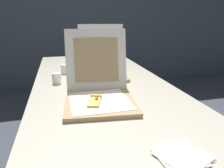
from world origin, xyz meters
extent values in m
cube|color=#4C5660|center=(0.00, 3.05, 1.30)|extent=(10.00, 0.10, 2.60)
cube|color=#BCB29E|center=(0.00, 0.62, 0.73)|extent=(0.89, 2.24, 0.03)
cylinder|color=#38383D|center=(-0.37, 1.67, 0.36)|extent=(0.04, 0.04, 0.71)
cylinder|color=#38383D|center=(0.37, 1.67, 0.36)|extent=(0.04, 0.04, 0.71)
cube|color=tan|center=(-0.08, 0.31, 0.75)|extent=(0.39, 0.39, 0.02)
cube|color=silver|center=(-0.08, 0.31, 0.77)|extent=(0.30, 0.30, 0.00)
cube|color=white|center=(-0.06, 0.52, 0.94)|extent=(0.36, 0.12, 0.34)
cube|color=tan|center=(-0.06, 0.52, 0.93)|extent=(0.26, 0.09, 0.25)
cube|color=#EAC156|center=(-0.11, 0.29, 0.77)|extent=(0.09, 0.14, 0.01)
cube|color=tan|center=(-0.09, 0.35, 0.77)|extent=(0.06, 0.04, 0.02)
sphere|color=red|center=(-0.10, 0.31, 0.78)|extent=(0.02, 0.02, 0.02)
sphere|color=orange|center=(-0.10, 0.30, 0.78)|extent=(0.02, 0.02, 0.02)
cube|color=tan|center=(0.04, 0.82, 0.75)|extent=(0.39, 0.39, 0.02)
cube|color=silver|center=(0.04, 0.83, 0.77)|extent=(0.32, 0.32, 0.00)
cube|color=white|center=(0.06, 0.99, 0.94)|extent=(0.35, 0.06, 0.35)
cube|color=tan|center=(0.06, 0.99, 0.94)|extent=(0.25, 0.04, 0.25)
cube|color=#E0B266|center=(0.04, 0.76, 0.77)|extent=(0.08, 0.14, 0.01)
cube|color=tan|center=(0.05, 0.83, 0.77)|extent=(0.06, 0.03, 0.02)
sphere|color=#2D6628|center=(0.04, 0.77, 0.78)|extent=(0.02, 0.02, 0.02)
sphere|color=red|center=(0.04, 0.76, 0.78)|extent=(0.02, 0.02, 0.02)
cylinder|color=white|center=(-0.29, 0.73, 0.78)|extent=(0.06, 0.06, 0.07)
cylinder|color=white|center=(-0.23, 0.98, 0.78)|extent=(0.06, 0.06, 0.07)
cube|color=white|center=(0.11, -0.16, 0.74)|extent=(0.16, 0.16, 0.00)
cube|color=white|center=(0.09, -0.17, 0.75)|extent=(0.15, 0.15, 0.00)
cube|color=white|center=(0.10, -0.17, 0.75)|extent=(0.19, 0.19, 0.00)
camera|label=1|loc=(-0.26, -0.67, 1.18)|focal=33.51mm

